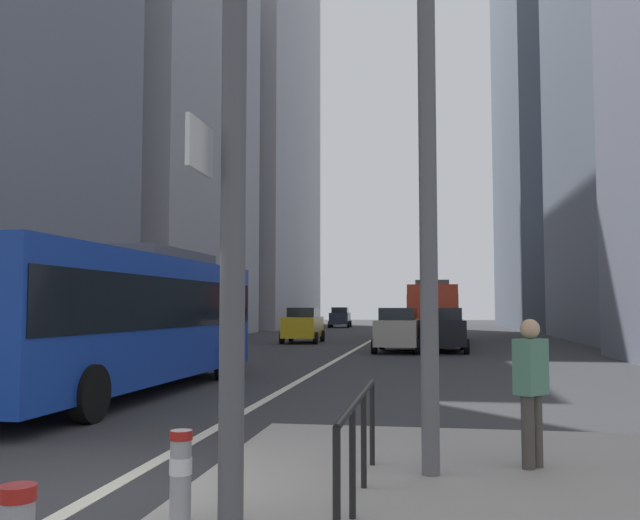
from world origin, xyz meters
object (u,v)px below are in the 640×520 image
object	(u,v)px
car_receding_far	(443,329)
car_oncoming_far	(340,317)
city_bus_blue_oncoming	(124,313)
pedestrian_waiting	(531,385)
car_receding_near	(399,329)
bollard_right	(181,472)
street_lamp_post	(426,18)
city_bus_red_receding	(432,309)
traffic_signal_gantry	(46,79)
car_oncoming_mid	(303,325)

from	to	relation	value
car_receding_far	car_oncoming_far	bearing A→B (deg)	104.68
city_bus_blue_oncoming	pedestrian_waiting	xyz separation A→B (m)	(8.01, -6.53, -0.75)
car_receding_near	bollard_right	distance (m)	25.01
car_receding_near	street_lamp_post	size ratio (longest dim) A/B	0.56
car_oncoming_far	street_lamp_post	world-z (taller)	street_lamp_post
bollard_right	car_oncoming_far	bearing A→B (deg)	96.17
city_bus_red_receding	car_receding_far	xyz separation A→B (m)	(0.46, -9.03, -0.85)
city_bus_blue_oncoming	bollard_right	xyz separation A→B (m)	(4.77, -9.12, -1.25)
city_bus_blue_oncoming	city_bus_red_receding	distance (m)	26.39
car_oncoming_far	street_lamp_post	distance (m)	59.51
city_bus_red_receding	street_lamp_post	size ratio (longest dim) A/B	1.43
traffic_signal_gantry	street_lamp_post	size ratio (longest dim) A/B	0.75
car_receding_near	city_bus_red_receding	bearing A→B (deg)	81.17
city_bus_red_receding	car_oncoming_mid	bearing A→B (deg)	-161.12
traffic_signal_gantry	pedestrian_waiting	xyz separation A→B (m)	(4.61, 2.53, -2.99)
traffic_signal_gantry	bollard_right	world-z (taller)	traffic_signal_gantry
bollard_right	pedestrian_waiting	distance (m)	4.18
city_bus_blue_oncoming	car_oncoming_mid	xyz separation A→B (m)	(-0.13, 23.02, -0.85)
car_receding_far	street_lamp_post	bearing A→B (deg)	-91.40
traffic_signal_gantry	pedestrian_waiting	bearing A→B (deg)	28.74
street_lamp_post	pedestrian_waiting	bearing A→B (deg)	23.87
street_lamp_post	pedestrian_waiting	xyz separation A→B (m)	(1.15, 0.51, -4.19)
car_receding_far	bollard_right	size ratio (longest dim) A/B	5.74
car_receding_near	car_oncoming_far	world-z (taller)	same
car_receding_near	pedestrian_waiting	distance (m)	22.54
traffic_signal_gantry	car_oncoming_far	bearing A→B (deg)	94.89
car_oncoming_mid	car_receding_near	xyz separation A→B (m)	(5.62, -7.15, 0.00)
street_lamp_post	bollard_right	xyz separation A→B (m)	(-2.09, -2.08, -4.69)
car_receding_far	bollard_right	bearing A→B (deg)	-95.96
pedestrian_waiting	city_bus_red_receding	bearing A→B (deg)	91.85
car_oncoming_mid	car_receding_near	world-z (taller)	same
car_oncoming_far	bollard_right	xyz separation A→B (m)	(6.57, -60.81, -0.40)
city_bus_red_receding	pedestrian_waiting	size ratio (longest dim) A/B	6.75
car_oncoming_mid	car_receding_near	size ratio (longest dim) A/B	0.96
bollard_right	pedestrian_waiting	size ratio (longest dim) A/B	0.46
car_receding_far	street_lamp_post	world-z (taller)	street_lamp_post
car_oncoming_far	car_receding_far	bearing A→B (deg)	-75.32
car_receding_near	car_receding_far	bearing A→B (deg)	15.91
city_bus_blue_oncoming	car_oncoming_far	xyz separation A→B (m)	(-1.80, 51.69, -0.85)
city_bus_blue_oncoming	traffic_signal_gantry	world-z (taller)	traffic_signal_gantry
car_oncoming_mid	street_lamp_post	size ratio (longest dim) A/B	0.54
city_bus_red_receding	traffic_signal_gantry	xyz separation A→B (m)	(-3.58, -34.51, 2.24)
city_bus_red_receding	traffic_signal_gantry	distance (m)	34.77
bollard_right	pedestrian_waiting	world-z (taller)	pedestrian_waiting
bollard_right	car_receding_near	bearing A→B (deg)	88.36
city_bus_red_receding	street_lamp_post	xyz separation A→B (m)	(-0.11, -32.49, 3.45)
pedestrian_waiting	street_lamp_post	bearing A→B (deg)	-156.13
traffic_signal_gantry	car_oncoming_mid	bearing A→B (deg)	96.28
city_bus_red_receding	car_oncoming_far	distance (m)	27.68
car_receding_far	car_oncoming_mid	bearing A→B (deg)	138.93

